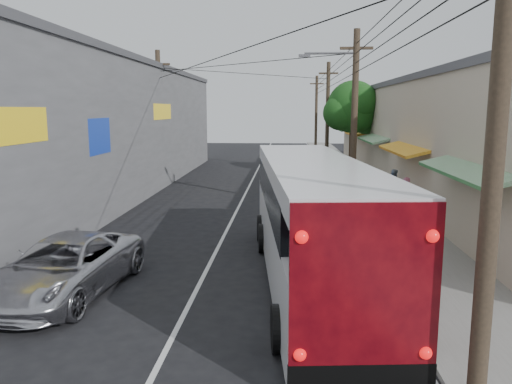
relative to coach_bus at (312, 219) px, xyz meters
The scene contains 13 objects.
ground 5.35m from the coach_bus, 126.14° to the right, with size 120.00×120.00×0.00m, color black.
sidewalk 16.37m from the coach_bus, 77.56° to the left, with size 3.00×80.00×0.12m, color slate.
building_right 19.66m from the coach_bus, 65.93° to the left, with size 7.09×40.00×6.25m.
building_left 18.14m from the coach_bus, 129.57° to the left, with size 7.20×36.00×7.25m.
utility_poles 16.41m from the coach_bus, 89.52° to the left, with size 11.80×45.28×8.00m.
street_tree 22.46m from the coach_bus, 79.96° to the left, with size 4.40×4.00×6.60m.
coach_bus is the anchor object (origin of this frame).
jeepney 6.48m from the coach_bus, 166.84° to the right, with size 2.40×5.21×1.45m, color silver.
parked_suv 13.72m from the coach_bus, 83.25° to the left, with size 2.00×4.91×1.43m, color #ABABB3.
parked_car_mid 21.99m from the coach_bus, 85.80° to the left, with size 1.59×3.95×1.34m, color #25252A.
parked_car_far 29.74m from the coach_bus, 87.76° to the left, with size 1.57×4.49×1.48m, color black.
pedestrian_near 9.70m from the coach_bus, 62.39° to the left, with size 0.59×0.39×1.62m, color #C5688D.
pedestrian_far 12.67m from the coach_bus, 68.62° to the left, with size 0.76×0.60×1.57m, color #8CA5CB.
Camera 1 is at (2.33, -9.10, 4.64)m, focal length 35.00 mm.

